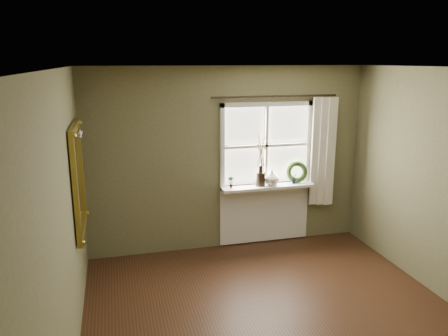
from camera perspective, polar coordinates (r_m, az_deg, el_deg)
The scene contains 15 objects.
floor at distance 4.72m, azimuth 8.12°, elevation -20.65°, with size 4.50×4.50×0.00m, color #371F11.
ceiling at distance 3.90m, azimuth 9.45°, elevation 12.73°, with size 4.50×4.50×0.00m, color silver.
wall_back at distance 6.23m, azimuth 0.48°, elevation 1.21°, with size 4.00×0.10×2.60m, color #676644.
wall_left at distance 3.85m, azimuth -20.89°, elevation -7.83°, with size 0.10×4.50×2.60m, color #676644.
window_frame at distance 6.28m, azimuth 5.51°, elevation 2.94°, with size 1.36×0.06×1.24m.
window_sill at distance 6.32m, azimuth 5.72°, elevation -2.41°, with size 1.36×0.26×0.04m, color white.
window_apron at distance 6.56m, azimuth 5.30°, elevation -5.85°, with size 1.36×0.04×0.88m, color white.
dark_jug at distance 6.25m, azimuth 4.77°, elevation -1.43°, with size 0.14×0.14×0.20m, color black.
cream_vase at distance 6.31m, azimuth 6.27°, elevation -1.24°, with size 0.21×0.21×0.22m, color beige.
wreath at distance 6.49m, azimuth 9.46°, elevation -0.81°, with size 0.32×0.32×0.08m, color #2D461F.
potted_plant_left at distance 6.13m, azimuth 0.89°, elevation -1.85°, with size 0.09×0.06×0.17m, color #2D461F.
potted_plant_right at distance 6.44m, azimuth 9.16°, elevation -1.34°, with size 0.08×0.07×0.15m, color #2D461F.
curtain at distance 6.55m, azimuth 12.71°, elevation 2.08°, with size 0.36×0.12×1.59m, color beige.
curtain_rod at distance 6.17m, azimuth 6.73°, elevation 9.27°, with size 0.03×0.03×1.84m, color black.
gilt_mirror at distance 5.04m, azimuth -18.51°, elevation -1.32°, with size 0.10×1.01×1.21m.
Camera 1 is at (-1.56, -3.57, 2.67)m, focal length 35.00 mm.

